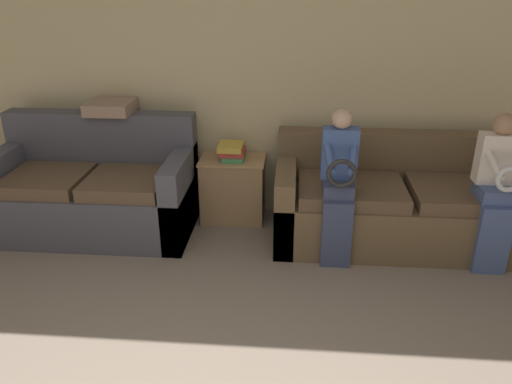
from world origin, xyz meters
name	(u,v)px	position (x,y,z in m)	size (l,w,h in m)	color
wall_back	(243,75)	(0.00, 3.21, 1.27)	(6.82, 0.06, 2.55)	#C6B789
couch_main	(402,204)	(1.39, 2.69, 0.32)	(2.12, 0.88, 0.86)	brown
couch_side	(95,192)	(-1.26, 2.67, 0.35)	(1.69, 0.87, 0.98)	#4C4C56
child_left_seated	(339,181)	(0.81, 2.33, 0.66)	(0.27, 0.37, 1.19)	#384260
child_right_seated	(496,187)	(1.97, 2.33, 0.65)	(0.29, 0.37, 1.18)	#475B8E
side_shelf	(233,188)	(-0.08, 2.96, 0.30)	(0.58, 0.40, 0.58)	#9E7A51
book_stack	(232,151)	(-0.08, 2.96, 0.65)	(0.23, 0.27, 0.13)	#3D8451
throw_pillow	(111,107)	(-1.14, 2.96, 1.03)	(0.38, 0.38, 0.10)	gray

